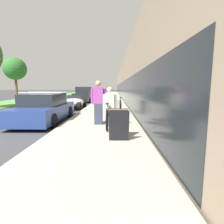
{
  "coord_description": "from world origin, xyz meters",
  "views": [
    {
      "loc": [
        5.26,
        -4.5,
        1.65
      ],
      "look_at": [
        5.06,
        13.5,
        -0.9
      ],
      "focal_mm": 28.0,
      "sensor_mm": 36.0,
      "label": 1
    }
  ],
  "objects_px": {
    "bike_rack_hoop": "(118,106)",
    "street_tree_far": "(15,69)",
    "person_rider": "(110,107)",
    "sandwich_board_sign": "(119,124)",
    "parked_sedan_far": "(84,95)",
    "cruiser_bike_nearest": "(120,106)",
    "person_bystander": "(98,103)",
    "parked_sedan_curbside": "(45,109)",
    "tandem_bicycle": "(108,115)",
    "vintage_roadster_curbside": "(73,103)"
  },
  "relations": [
    {
      "from": "person_bystander",
      "to": "cruiser_bike_nearest",
      "type": "relative_size",
      "value": 1.03
    },
    {
      "from": "person_bystander",
      "to": "sandwich_board_sign",
      "type": "distance_m",
      "value": 2.33
    },
    {
      "from": "person_rider",
      "to": "parked_sedan_far",
      "type": "xyz_separation_m",
      "value": [
        -3.29,
        13.49,
        -0.14
      ]
    },
    {
      "from": "cruiser_bike_nearest",
      "to": "person_rider",
      "type": "bearing_deg",
      "value": -97.89
    },
    {
      "from": "bike_rack_hoop",
      "to": "street_tree_far",
      "type": "relative_size",
      "value": 0.16
    },
    {
      "from": "parked_sedan_curbside",
      "to": "bike_rack_hoop",
      "type": "bearing_deg",
      "value": 19.96
    },
    {
      "from": "tandem_bicycle",
      "to": "person_rider",
      "type": "distance_m",
      "value": 0.51
    },
    {
      "from": "person_rider",
      "to": "parked_sedan_far",
      "type": "relative_size",
      "value": 0.32
    },
    {
      "from": "person_bystander",
      "to": "vintage_roadster_curbside",
      "type": "relative_size",
      "value": 0.41
    },
    {
      "from": "person_rider",
      "to": "sandwich_board_sign",
      "type": "relative_size",
      "value": 1.69
    },
    {
      "from": "bike_rack_hoop",
      "to": "sandwich_board_sign",
      "type": "xyz_separation_m",
      "value": [
        -0.07,
        -4.67,
        -0.06
      ]
    },
    {
      "from": "tandem_bicycle",
      "to": "sandwich_board_sign",
      "type": "height_order",
      "value": "tandem_bicycle"
    },
    {
      "from": "person_rider",
      "to": "sandwich_board_sign",
      "type": "height_order",
      "value": "person_rider"
    },
    {
      "from": "person_rider",
      "to": "sandwich_board_sign",
      "type": "bearing_deg",
      "value": -79.74
    },
    {
      "from": "tandem_bicycle",
      "to": "bike_rack_hoop",
      "type": "bearing_deg",
      "value": 80.42
    },
    {
      "from": "street_tree_far",
      "to": "cruiser_bike_nearest",
      "type": "bearing_deg",
      "value": -41.11
    },
    {
      "from": "person_rider",
      "to": "person_bystander",
      "type": "distance_m",
      "value": 0.7
    },
    {
      "from": "parked_sedan_curbside",
      "to": "person_rider",
      "type": "bearing_deg",
      "value": -28.46
    },
    {
      "from": "cruiser_bike_nearest",
      "to": "tandem_bicycle",
      "type": "bearing_deg",
      "value": -99.93
    },
    {
      "from": "vintage_roadster_curbside",
      "to": "parked_sedan_far",
      "type": "bearing_deg",
      "value": 91.66
    },
    {
      "from": "bike_rack_hoop",
      "to": "vintage_roadster_curbside",
      "type": "distance_m",
      "value": 5.39
    },
    {
      "from": "person_bystander",
      "to": "vintage_roadster_curbside",
      "type": "xyz_separation_m",
      "value": [
        -2.62,
        6.64,
        -0.59
      ]
    },
    {
      "from": "person_rider",
      "to": "bike_rack_hoop",
      "type": "relative_size",
      "value": 1.8
    },
    {
      "from": "person_bystander",
      "to": "parked_sedan_far",
      "type": "xyz_separation_m",
      "value": [
        -2.81,
        12.99,
        -0.27
      ]
    },
    {
      "from": "bike_rack_hoop",
      "to": "cruiser_bike_nearest",
      "type": "distance_m",
      "value": 0.98
    },
    {
      "from": "vintage_roadster_curbside",
      "to": "parked_sedan_far",
      "type": "distance_m",
      "value": 6.36
    },
    {
      "from": "sandwich_board_sign",
      "to": "vintage_roadster_curbside",
      "type": "relative_size",
      "value": 0.21
    },
    {
      "from": "person_bystander",
      "to": "bike_rack_hoop",
      "type": "relative_size",
      "value": 2.11
    },
    {
      "from": "person_rider",
      "to": "bike_rack_hoop",
      "type": "distance_m",
      "value": 3.04
    },
    {
      "from": "person_bystander",
      "to": "parked_sedan_far",
      "type": "height_order",
      "value": "person_bystander"
    },
    {
      "from": "person_rider",
      "to": "parked_sedan_far",
      "type": "bearing_deg",
      "value": 103.69
    },
    {
      "from": "parked_sedan_curbside",
      "to": "vintage_roadster_curbside",
      "type": "xyz_separation_m",
      "value": [
        0.08,
        5.41,
        -0.18
      ]
    },
    {
      "from": "person_rider",
      "to": "sandwich_board_sign",
      "type": "xyz_separation_m",
      "value": [
        0.3,
        -1.65,
        -0.31
      ]
    },
    {
      "from": "person_bystander",
      "to": "cruiser_bike_nearest",
      "type": "xyz_separation_m",
      "value": [
        1.03,
        3.48,
        -0.5
      ]
    },
    {
      "from": "person_rider",
      "to": "bike_rack_hoop",
      "type": "height_order",
      "value": "person_rider"
    },
    {
      "from": "parked_sedan_far",
      "to": "sandwich_board_sign",
      "type": "bearing_deg",
      "value": -76.68
    },
    {
      "from": "tandem_bicycle",
      "to": "sandwich_board_sign",
      "type": "bearing_deg",
      "value": -79.11
    },
    {
      "from": "person_rider",
      "to": "street_tree_far",
      "type": "xyz_separation_m",
      "value": [
        -11.71,
        14.67,
        2.93
      ]
    },
    {
      "from": "cruiser_bike_nearest",
      "to": "parked_sedan_far",
      "type": "distance_m",
      "value": 10.26
    },
    {
      "from": "sandwich_board_sign",
      "to": "parked_sedan_far",
      "type": "xyz_separation_m",
      "value": [
        -3.58,
        15.14,
        0.18
      ]
    },
    {
      "from": "tandem_bicycle",
      "to": "person_rider",
      "type": "xyz_separation_m",
      "value": [
        0.08,
        -0.34,
        0.36
      ]
    },
    {
      "from": "bike_rack_hoop",
      "to": "sandwich_board_sign",
      "type": "relative_size",
      "value": 0.94
    },
    {
      "from": "tandem_bicycle",
      "to": "bike_rack_hoop",
      "type": "height_order",
      "value": "tandem_bicycle"
    },
    {
      "from": "parked_sedan_far",
      "to": "cruiser_bike_nearest",
      "type": "bearing_deg",
      "value": -68.04
    },
    {
      "from": "person_rider",
      "to": "parked_sedan_curbside",
      "type": "height_order",
      "value": "person_rider"
    },
    {
      "from": "person_rider",
      "to": "sandwich_board_sign",
      "type": "distance_m",
      "value": 1.71
    },
    {
      "from": "parked_sedan_curbside",
      "to": "street_tree_far",
      "type": "bearing_deg",
      "value": 123.37
    },
    {
      "from": "cruiser_bike_nearest",
      "to": "parked_sedan_far",
      "type": "relative_size",
      "value": 0.37
    },
    {
      "from": "cruiser_bike_nearest",
      "to": "parked_sedan_far",
      "type": "height_order",
      "value": "parked_sedan_far"
    },
    {
      "from": "tandem_bicycle",
      "to": "person_bystander",
      "type": "distance_m",
      "value": 0.65
    }
  ]
}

